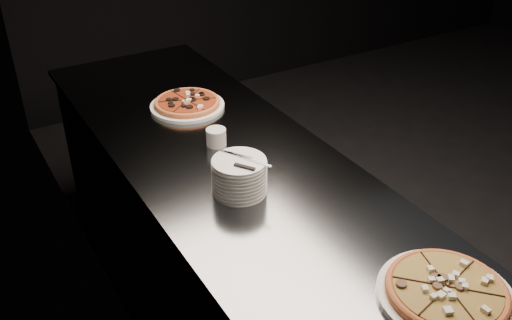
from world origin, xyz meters
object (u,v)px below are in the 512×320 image
counter (236,259)px  pizza_tomato (187,103)px  cutlery (243,161)px  pizza_mushroom (446,292)px  plate_stack (239,176)px  ramekin (216,137)px

counter → pizza_tomato: bearing=84.8°
pizza_tomato → cutlery: cutlery is taller
counter → pizza_mushroom: pizza_mushroom is taller
cutlery → plate_stack: bearing=84.4°
counter → plate_stack: plate_stack is taller
plate_stack → ramekin: 0.33m
counter → pizza_mushroom: (0.14, -0.88, 0.48)m
pizza_mushroom → counter: bearing=99.1°
pizza_tomato → ramekin: ramekin is taller
pizza_mushroom → cutlery: cutlery is taller
cutlery → ramekin: 0.35m
pizza_mushroom → ramekin: (-0.14, 1.02, 0.01)m
plate_stack → ramekin: (0.08, 0.32, -0.03)m
pizza_mushroom → cutlery: bearing=107.0°
counter → ramekin: bearing=88.8°
plate_stack → cutlery: bearing=-62.4°
cutlery → pizza_mushroom: bearing=-106.2°
counter → pizza_tomato: 0.69m
pizza_mushroom → pizza_tomato: size_ratio=1.05×
pizza_mushroom → cutlery: 0.72m
pizza_tomato → plate_stack: plate_stack is taller
counter → ramekin: size_ratio=32.34×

